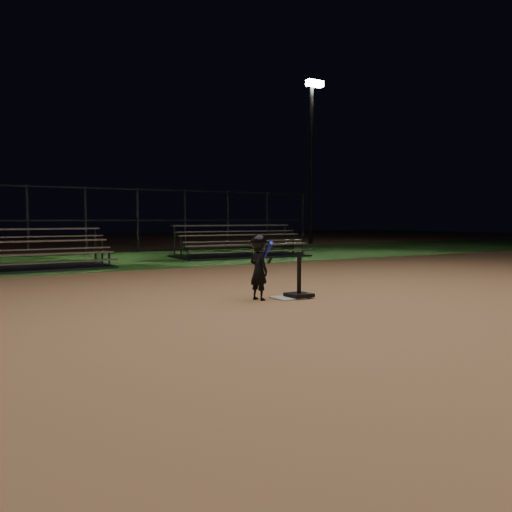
{
  "coord_description": "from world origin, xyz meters",
  "views": [
    {
      "loc": [
        -5.08,
        -7.22,
        1.33
      ],
      "look_at": [
        0.0,
        1.0,
        0.65
      ],
      "focal_mm": 37.63,
      "sensor_mm": 36.0,
      "label": 1
    }
  ],
  "objects_px": {
    "home_plate": "(288,298)",
    "bleacher_left": "(22,262)",
    "batting_tee": "(299,289)",
    "bleacher_right": "(241,250)",
    "light_pole_right": "(312,148)",
    "child_batter": "(259,265)"
  },
  "relations": [
    {
      "from": "home_plate",
      "to": "bleacher_left",
      "type": "xyz_separation_m",
      "value": [
        -2.99,
        7.57,
        0.21
      ]
    },
    {
      "from": "batting_tee",
      "to": "bleacher_right",
      "type": "height_order",
      "value": "bleacher_right"
    },
    {
      "from": "home_plate",
      "to": "light_pole_right",
      "type": "distance_m",
      "value": 19.79
    },
    {
      "from": "home_plate",
      "to": "bleacher_left",
      "type": "relative_size",
      "value": 0.1
    },
    {
      "from": "home_plate",
      "to": "bleacher_right",
      "type": "distance_m",
      "value": 9.66
    },
    {
      "from": "batting_tee",
      "to": "bleacher_left",
      "type": "distance_m",
      "value": 8.26
    },
    {
      "from": "bleacher_left",
      "to": "light_pole_right",
      "type": "xyz_separation_m",
      "value": [
        14.99,
        7.37,
        4.73
      ]
    },
    {
      "from": "bleacher_right",
      "to": "light_pole_right",
      "type": "height_order",
      "value": "light_pole_right"
    },
    {
      "from": "bleacher_right",
      "to": "home_plate",
      "type": "bearing_deg",
      "value": -111.79
    },
    {
      "from": "home_plate",
      "to": "bleacher_left",
      "type": "bearing_deg",
      "value": 111.53
    },
    {
      "from": "light_pole_right",
      "to": "home_plate",
      "type": "bearing_deg",
      "value": -128.77
    },
    {
      "from": "bleacher_right",
      "to": "batting_tee",
      "type": "bearing_deg",
      "value": -110.61
    },
    {
      "from": "batting_tee",
      "to": "light_pole_right",
      "type": "distance_m",
      "value": 19.67
    },
    {
      "from": "batting_tee",
      "to": "child_batter",
      "type": "height_order",
      "value": "child_batter"
    },
    {
      "from": "child_batter",
      "to": "light_pole_right",
      "type": "xyz_separation_m",
      "value": [
        12.49,
        14.82,
        4.38
      ]
    },
    {
      "from": "batting_tee",
      "to": "light_pole_right",
      "type": "height_order",
      "value": "light_pole_right"
    },
    {
      "from": "bleacher_left",
      "to": "light_pole_right",
      "type": "distance_m",
      "value": 17.36
    },
    {
      "from": "light_pole_right",
      "to": "batting_tee",
      "type": "bearing_deg",
      "value": -128.22
    },
    {
      "from": "bleacher_left",
      "to": "bleacher_right",
      "type": "xyz_separation_m",
      "value": [
        7.14,
        1.15,
        0.01
      ]
    },
    {
      "from": "bleacher_left",
      "to": "child_batter",
      "type": "bearing_deg",
      "value": -73.66
    },
    {
      "from": "batting_tee",
      "to": "bleacher_right",
      "type": "distance_m",
      "value": 9.62
    },
    {
      "from": "home_plate",
      "to": "bleacher_right",
      "type": "height_order",
      "value": "bleacher_right"
    }
  ]
}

